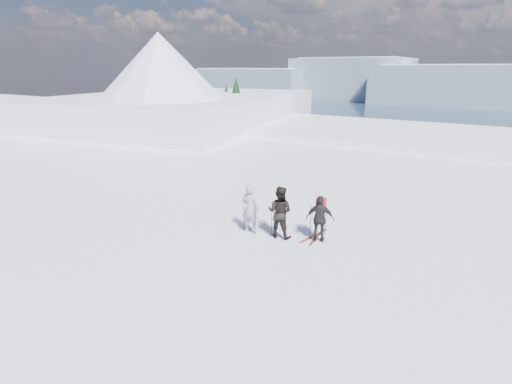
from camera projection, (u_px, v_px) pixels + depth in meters
lake_basin at (420, 206)px, 37.97m from camera, size 820.00×820.00×71.62m
near_ridge at (199, 148)px, 50.03m from camera, size 31.37×35.68×25.62m
skier_grey at (250, 209)px, 15.30m from camera, size 0.75×0.53×1.93m
skier_dark at (280, 212)px, 14.86m from camera, size 1.05×0.86×2.00m
skier_pack at (320, 219)px, 14.51m from camera, size 1.11×0.74×1.76m
backpack at (322, 187)px, 14.41m from camera, size 0.42×0.32×0.50m
ski_poles at (282, 222)px, 14.89m from camera, size 3.17×0.66×1.36m
skis_loose at (316, 236)px, 15.15m from camera, size 0.48×1.70×0.03m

